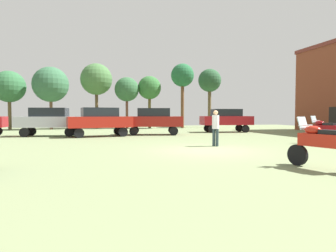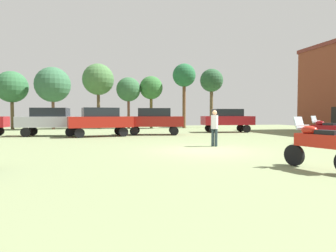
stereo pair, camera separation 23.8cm
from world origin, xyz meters
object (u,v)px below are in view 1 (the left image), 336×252
motorcycle_8 (322,144)px  tree_2 (51,85)px  tree_7 (210,81)px  tree_8 (127,90)px  tree_4 (9,87)px  car_1 (154,119)px  car_2 (226,119)px  car_3 (100,120)px  motorcycle_3 (324,130)px  tree_6 (149,88)px  person_1 (216,125)px  tree_3 (182,76)px  car_4 (50,120)px  tree_5 (96,80)px

motorcycle_8 → tree_2: (-10.39, 24.30, 3.83)m
tree_7 → tree_8: 10.22m
motorcycle_8 → tree_2: bearing=98.1°
tree_2 → tree_8: bearing=2.8°
motorcycle_8 → tree_7: tree_7 is taller
tree_2 → tree_4: 4.09m
car_1 → tree_2: (-8.61, 9.94, 3.39)m
car_2 → car_3: same height
motorcycle_3 → tree_6: 20.35m
person_1 → tree_3: size_ratio=0.24×
car_1 → motorcycle_8: bearing=-161.7°
motorcycle_8 → person_1: bearing=79.3°
car_3 → car_2: bearing=-87.3°
car_4 → tree_5: (3.30, 10.36, 4.15)m
motorcycle_3 → tree_6: size_ratio=0.38×
motorcycle_3 → tree_3: 19.10m
car_1 → tree_3: 11.67m
tree_7 → tree_5: bearing=-179.1°
tree_7 → car_2: bearing=-104.7°
car_1 → car_4: size_ratio=1.02×
tree_2 → tree_4: (-4.01, 0.77, -0.25)m
person_1 → motorcycle_3: bearing=-140.1°
motorcycle_3 → tree_6: tree_6 is taller
person_1 → tree_5: 20.40m
car_1 → tree_5: size_ratio=0.65×
car_2 → car_4: 14.13m
car_2 → tree_8: (-7.58, 8.84, 3.08)m
motorcycle_8 → tree_6: 24.95m
motorcycle_3 → motorcycle_8: bearing=-145.7°
motorcycle_3 → tree_6: (-5.38, 19.27, 3.75)m
person_1 → tree_7: tree_7 is taller
motorcycle_3 → tree_3: bearing=84.1°
car_3 → car_1: bearing=-88.5°
tree_4 → tree_5: 8.59m
motorcycle_3 → tree_5: 23.23m
tree_3 → motorcycle_3: bearing=-84.4°
car_2 → tree_5: size_ratio=0.64×
person_1 → tree_4: tree_4 is taller
motorcycle_3 → tree_4: size_ratio=0.37×
motorcycle_8 → tree_6: (-0.13, 24.67, 3.75)m
tree_7 → car_4: bearing=-147.6°
tree_3 → tree_7: bearing=23.5°
car_3 → car_4: same height
car_4 → tree_6: size_ratio=0.77×
tree_4 → motorcycle_8: bearing=-60.1°
car_3 → tree_8: bearing=-24.7°
person_1 → tree_2: size_ratio=0.27×
motorcycle_8 → tree_7: size_ratio=0.30×
tree_4 → tree_2: bearing=-10.9°
motorcycle_3 → car_4: size_ratio=0.49×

